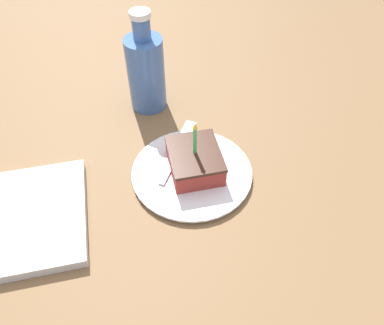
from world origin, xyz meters
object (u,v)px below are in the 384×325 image
at_px(bottle, 146,71).
at_px(marble_board, 2,223).
at_px(cake_slice, 195,160).
at_px(fork, 179,147).
at_px(plate, 192,172).

height_order(bottle, marble_board, bottle).
xyz_separation_m(cake_slice, bottle, (-0.06, 0.23, 0.06)).
distance_m(fork, bottle, 0.19).
height_order(plate, bottle, bottle).
xyz_separation_m(cake_slice, fork, (-0.02, 0.06, -0.02)).
relative_size(plate, bottle, 1.03).
height_order(cake_slice, marble_board, cake_slice).
bearing_deg(cake_slice, plate, -150.04).
relative_size(plate, cake_slice, 1.99).
height_order(plate, fork, fork).
relative_size(plate, marble_board, 0.82).
bearing_deg(cake_slice, marble_board, -172.43).
distance_m(bottle, marble_board, 0.42).
distance_m(fork, marble_board, 0.36).
bearing_deg(marble_board, plate, 7.12).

